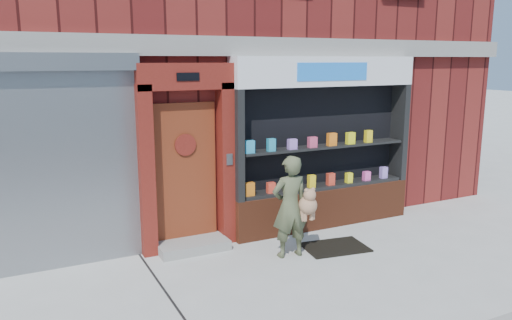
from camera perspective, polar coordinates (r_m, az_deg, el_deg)
ground at (r=6.90m, az=3.70°, el=-13.89°), size 80.00×80.00×0.00m
building at (r=11.85m, az=-11.34°, el=16.29°), size 12.00×8.16×8.00m
shutter_bay at (r=7.42m, az=-24.82°, el=0.81°), size 3.10×0.30×3.04m
red_door_bay at (r=7.78m, az=-7.88°, el=0.26°), size 1.52×0.58×2.90m
pharmacy_bay at (r=8.85m, az=7.71°, el=1.06°), size 3.50×0.41×3.00m
woman at (r=7.53m, az=4.08°, el=-5.31°), size 0.71×0.44×1.56m
doormat at (r=8.17m, az=9.04°, el=-9.81°), size 1.07×0.82×0.02m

